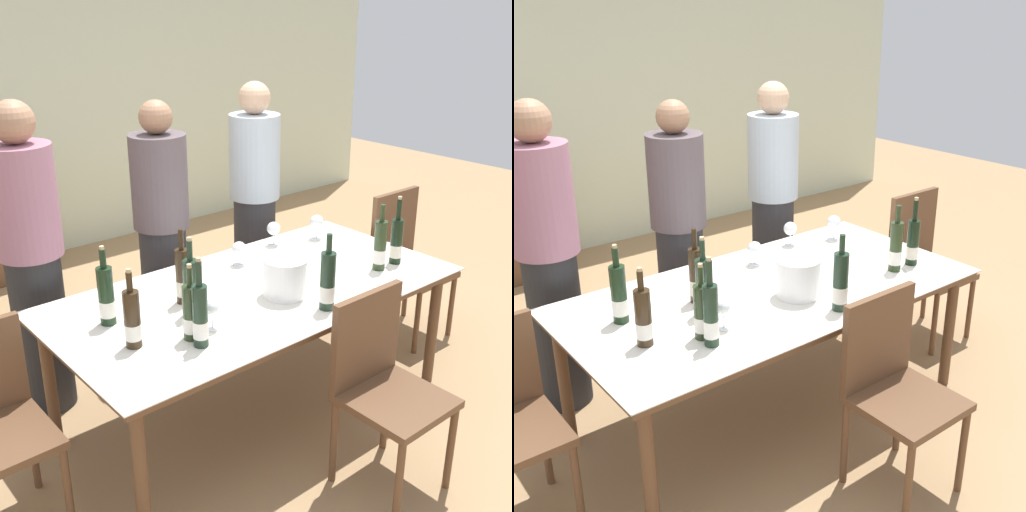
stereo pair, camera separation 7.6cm
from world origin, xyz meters
TOP-DOWN VIEW (x-y plane):
  - ground_plane at (0.00, 0.00)m, footprint 12.00×12.00m
  - back_wall at (0.00, 3.00)m, footprint 8.00×0.10m
  - dining_table at (0.00, 0.00)m, footprint 2.10×1.05m
  - ice_bucket at (0.06, -0.15)m, footprint 0.23×0.23m
  - wine_bottle_0 at (-0.75, 0.15)m, footprint 0.07×0.07m
  - wine_bottle_1 at (-0.55, -0.29)m, footprint 0.07×0.07m
  - wine_bottle_2 at (-0.41, -0.02)m, footprint 0.08×0.08m
  - wine_bottle_3 at (-0.77, -0.11)m, footprint 0.07×0.07m
  - wine_bottle_4 at (0.11, -0.39)m, footprint 0.07×0.07m
  - wine_bottle_5 at (-0.54, -0.21)m, footprint 0.07×0.07m
  - wine_bottle_6 at (0.82, -0.23)m, footprint 0.07×0.07m
  - wine_bottle_7 at (-0.37, 0.11)m, footprint 0.07×0.07m
  - wine_bottle_8 at (0.68, -0.23)m, footprint 0.07×0.07m
  - wine_glass_0 at (0.48, 0.41)m, footprint 0.08×0.08m
  - wine_glass_1 at (0.76, 0.33)m, footprint 0.08×0.08m
  - wine_glass_2 at (-0.42, -0.20)m, footprint 0.07×0.07m
  - wine_glass_3 at (0.13, 0.30)m, footprint 0.08×0.08m
  - chair_right_end at (1.35, 0.09)m, footprint 0.42×0.42m
  - chair_near_front at (0.10, -0.76)m, footprint 0.42×0.42m
  - person_host at (-0.83, 0.78)m, footprint 0.33×0.33m
  - person_guest_left at (-0.03, 0.83)m, footprint 0.33×0.33m
  - person_guest_right at (0.72, 0.87)m, footprint 0.33×0.33m

SIDE VIEW (x-z plane):
  - ground_plane at x=0.00m, z-range 0.00..0.00m
  - chair_near_front at x=0.10m, z-range 0.07..0.98m
  - chair_right_end at x=1.35m, z-range 0.06..1.01m
  - dining_table at x=0.00m, z-range 0.31..1.03m
  - person_guest_left at x=-0.03m, z-range 0.00..1.58m
  - person_guest_right at x=0.72m, z-range 0.00..1.63m
  - wine_glass_3 at x=0.13m, z-range 0.75..0.88m
  - wine_glass_0 at x=0.48m, z-range 0.75..0.90m
  - wine_glass_2 at x=-0.42m, z-range 0.76..0.90m
  - ice_bucket at x=0.06m, z-range 0.73..0.93m
  - wine_glass_1 at x=0.76m, z-range 0.76..0.91m
  - person_host at x=-0.83m, z-range 0.00..1.67m
  - wine_bottle_5 at x=-0.54m, z-range 0.67..1.02m
  - wine_bottle_3 at x=-0.77m, z-range 0.67..1.03m
  - wine_bottle_6 at x=0.82m, z-range 0.66..1.04m
  - wine_bottle_2 at x=-0.41m, z-range 0.66..1.05m
  - wine_bottle_7 at x=-0.37m, z-range 0.67..1.04m
  - wine_bottle_8 at x=0.68m, z-range 0.67..1.04m
  - wine_bottle_0 at x=-0.75m, z-range 0.67..1.05m
  - wine_bottle_4 at x=0.11m, z-range 0.67..1.05m
  - wine_bottle_1 at x=-0.55m, z-range 0.66..1.06m
  - back_wall at x=0.00m, z-range 0.00..2.80m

